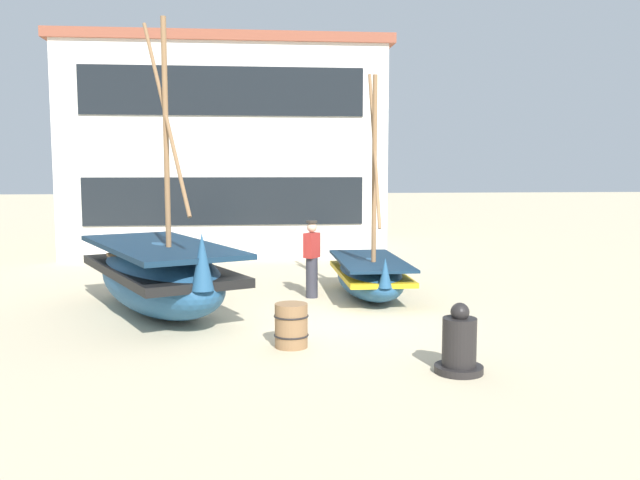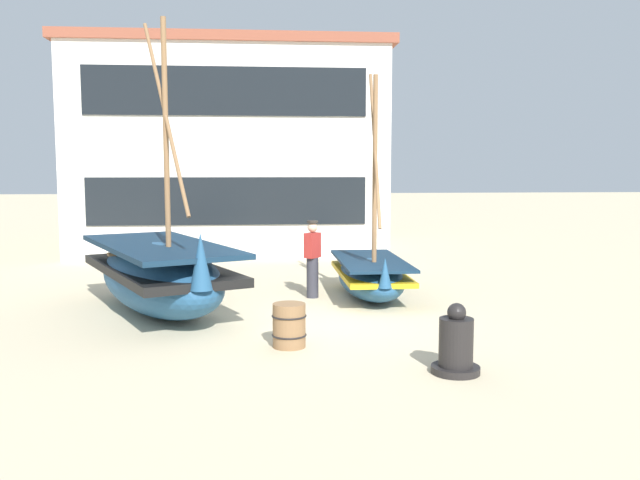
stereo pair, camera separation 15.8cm
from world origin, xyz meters
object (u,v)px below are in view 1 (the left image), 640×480
(capstan_winch, at_px, (459,345))
(harbor_building_main, at_px, (227,149))
(fishing_boat_centre_large, at_px, (160,275))
(fisherman_by_hull, at_px, (312,260))
(fishing_boat_near_left, at_px, (370,275))
(wooden_barrel, at_px, (291,325))

(capstan_winch, distance_m, harbor_building_main, 15.44)
(capstan_winch, bearing_deg, fishing_boat_centre_large, 137.00)
(fisherman_by_hull, relative_size, capstan_winch, 1.71)
(fisherman_by_hull, bearing_deg, capstan_winch, -74.44)
(fishing_boat_centre_large, distance_m, fisherman_by_hull, 3.33)
(fisherman_by_hull, bearing_deg, fishing_boat_centre_large, -157.49)
(fishing_boat_near_left, bearing_deg, harbor_building_main, 110.28)
(fishing_boat_centre_large, height_order, fisherman_by_hull, fishing_boat_centre_large)
(wooden_barrel, xyz_separation_m, harbor_building_main, (-1.43, 13.11, 3.09))
(fishing_boat_centre_large, relative_size, harbor_building_main, 0.54)
(harbor_building_main, bearing_deg, fishing_boat_near_left, -69.72)
(capstan_winch, xyz_separation_m, wooden_barrel, (-2.24, 1.56, -0.04))
(fishing_boat_centre_large, relative_size, capstan_winch, 5.70)
(fishing_boat_centre_large, distance_m, wooden_barrel, 3.67)
(fishing_boat_near_left, height_order, wooden_barrel, fishing_boat_near_left)
(fisherman_by_hull, bearing_deg, wooden_barrel, -99.57)
(wooden_barrel, distance_m, harbor_building_main, 13.55)
(fisherman_by_hull, distance_m, capstan_winch, 5.83)
(fishing_boat_near_left, distance_m, capstan_winch, 5.54)
(fisherman_by_hull, height_order, capstan_winch, fisherman_by_hull)
(fishing_boat_near_left, bearing_deg, capstan_winch, -87.03)
(fishing_boat_near_left, distance_m, fisherman_by_hull, 1.32)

